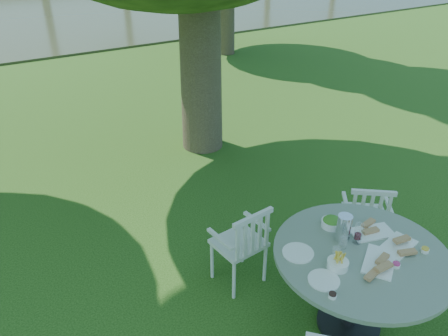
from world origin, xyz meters
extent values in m
plane|color=#163A0C|center=(0.00, 0.00, 0.00)|extent=(140.00, 140.00, 0.00)
cylinder|color=black|center=(0.23, -1.58, 0.02)|extent=(0.56, 0.56, 0.04)
cylinder|color=black|center=(0.23, -1.58, 0.42)|extent=(0.12, 0.12, 0.76)
cylinder|color=slate|center=(0.23, -1.58, 0.82)|extent=(1.44, 1.44, 0.04)
cylinder|color=silver|center=(1.38, -0.84, 0.22)|extent=(0.03, 0.03, 0.43)
cylinder|color=silver|center=(1.08, -0.60, 0.22)|extent=(0.03, 0.03, 0.43)
cylinder|color=silver|center=(1.17, -1.11, 0.22)|extent=(0.03, 0.03, 0.43)
cylinder|color=silver|center=(0.87, -0.88, 0.22)|extent=(0.03, 0.03, 0.43)
cube|color=silver|center=(1.12, -0.86, 0.45)|extent=(0.60, 0.59, 0.04)
cube|color=silver|center=(1.01, -1.01, 0.65)|extent=(0.37, 0.30, 0.44)
cylinder|color=silver|center=(-0.12, -0.36, 0.22)|extent=(0.04, 0.04, 0.44)
cylinder|color=silver|center=(-0.51, -0.40, 0.22)|extent=(0.04, 0.04, 0.44)
cylinder|color=silver|center=(-0.08, -0.72, 0.22)|extent=(0.04, 0.04, 0.44)
cylinder|color=silver|center=(-0.48, -0.76, 0.22)|extent=(0.04, 0.04, 0.44)
cube|color=silver|center=(-0.30, -0.56, 0.46)|extent=(0.49, 0.46, 0.04)
cube|color=silver|center=(-0.28, -0.76, 0.67)|extent=(0.46, 0.08, 0.45)
cube|color=white|center=(0.26, -1.73, 0.85)|extent=(0.44, 0.40, 0.01)
cube|color=white|center=(0.54, -1.68, 0.85)|extent=(0.38, 0.27, 0.01)
cube|color=white|center=(0.50, -1.44, 0.85)|extent=(0.41, 0.30, 0.02)
cylinder|color=white|center=(-0.25, -1.65, 0.84)|extent=(0.24, 0.24, 0.01)
cylinder|color=white|center=(-0.22, -1.31, 0.85)|extent=(0.26, 0.26, 0.01)
cylinder|color=white|center=(-0.07, -1.60, 0.87)|extent=(0.17, 0.17, 0.07)
cylinder|color=white|center=(0.27, -1.18, 0.87)|extent=(0.18, 0.18, 0.06)
cylinder|color=silver|center=(0.21, -1.37, 0.96)|extent=(0.12, 0.12, 0.25)
cylinder|color=white|center=(0.29, -1.46, 0.94)|extent=(0.07, 0.07, 0.19)
cylinder|color=white|center=(0.15, -1.44, 0.89)|extent=(0.06, 0.06, 0.11)
cylinder|color=white|center=(-0.02, -1.53, 0.90)|extent=(0.07, 0.07, 0.12)
cylinder|color=white|center=(0.33, -1.83, 0.85)|extent=(0.07, 0.07, 0.03)
cylinder|color=white|center=(0.68, -1.83, 0.85)|extent=(0.07, 0.07, 0.03)
cylinder|color=white|center=(0.67, -1.68, 0.85)|extent=(0.06, 0.06, 0.03)
cylinder|color=white|center=(-0.32, -1.81, 0.85)|extent=(0.06, 0.06, 0.03)
camera|label=1|loc=(-2.17, -3.34, 3.19)|focal=35.00mm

